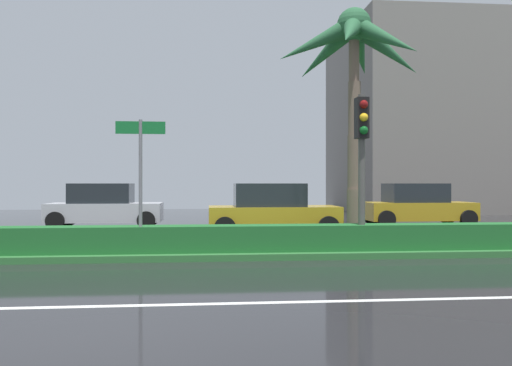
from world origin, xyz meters
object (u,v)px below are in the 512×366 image
street_name_sign (141,167)px  car_in_traffic_fourth (417,205)px  palm_tree_centre_left (354,56)px  car_in_traffic_second (104,206)px  traffic_signal_median_right (362,143)px  car_in_traffic_third (272,210)px

street_name_sign → car_in_traffic_fourth: size_ratio=0.70×
palm_tree_centre_left → car_in_traffic_second: size_ratio=1.45×
car_in_traffic_second → car_in_traffic_fourth: bearing=-1.3°
street_name_sign → car_in_traffic_second: street_name_sign is taller
palm_tree_centre_left → traffic_signal_median_right: bearing=-99.3°
street_name_sign → car_in_traffic_third: 6.60m
traffic_signal_median_right → palm_tree_centre_left: bearing=80.7°
street_name_sign → car_in_traffic_fourth: bearing=40.6°
car_in_traffic_second → car_in_traffic_third: same height
traffic_signal_median_right → car_in_traffic_second: (-7.58, 8.76, -1.84)m
street_name_sign → traffic_signal_median_right: bearing=0.8°
traffic_signal_median_right → street_name_sign: 5.14m
street_name_sign → car_in_traffic_third: (3.65, 5.35, -1.25)m
car_in_traffic_third → palm_tree_centre_left: bearing=-65.2°
traffic_signal_median_right → street_name_sign: bearing=-179.2°
palm_tree_centre_left → car_in_traffic_second: 11.46m
traffic_signal_median_right → car_in_traffic_fourth: size_ratio=0.85×
palm_tree_centre_left → car_in_traffic_third: size_ratio=1.45×
palm_tree_centre_left → street_name_sign: palm_tree_centre_left is taller
traffic_signal_median_right → car_in_traffic_third: (-1.45, 5.28, -1.84)m
car_in_traffic_second → car_in_traffic_third: (6.12, -3.48, 0.00)m
car_in_traffic_third → car_in_traffic_fourth: (6.34, 3.21, 0.00)m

